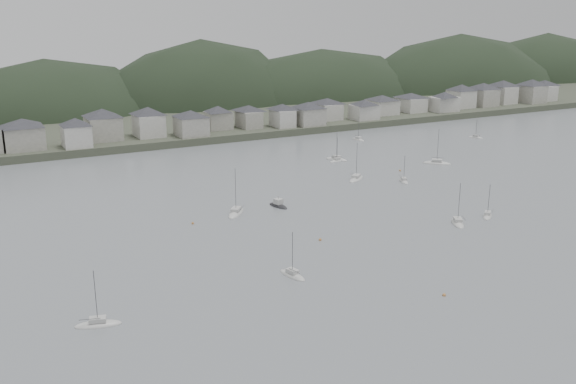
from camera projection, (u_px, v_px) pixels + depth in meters
ground at (503, 338)px, 102.86m from camera, size 900.00×900.00×0.00m
far_shore_land at (104, 105)px, 352.79m from camera, size 900.00×250.00×3.00m
forested_ridge at (125, 134)px, 336.76m from camera, size 851.55×103.94×102.57m
waterfront_town at (274, 113)px, 278.97m from camera, size 451.48×28.46×12.92m
moored_fleet at (313, 218)px, 162.57m from camera, size 247.48×178.36×13.43m
motor_launch_far at (278, 205)px, 172.72m from camera, size 3.94×7.45×3.71m
mooring_buoys at (330, 234)px, 150.55m from camera, size 184.95×137.13×0.70m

